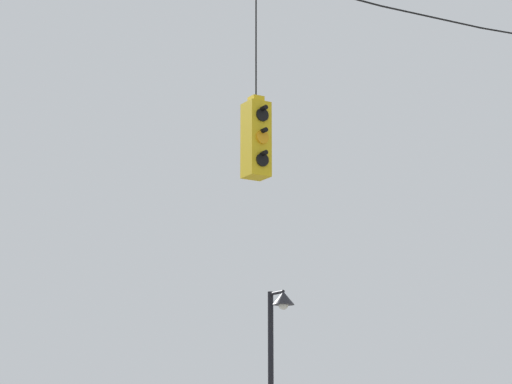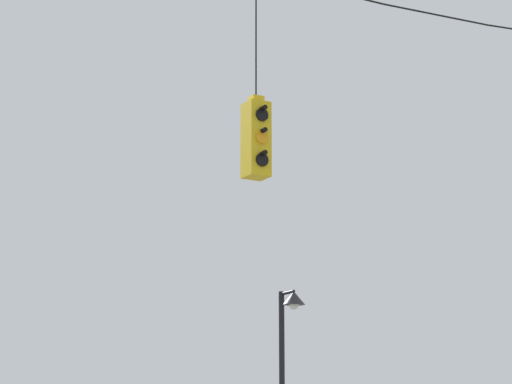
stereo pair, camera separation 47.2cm
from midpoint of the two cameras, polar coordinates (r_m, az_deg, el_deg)
The scene contains 2 objects.
traffic_light_near_left_pole at distance 14.74m, azimuth -0.90°, elevation 3.11°, with size 0.34×0.46×3.25m.
street_lamp at distance 20.94m, azimuth 0.56°, elevation -9.04°, with size 0.46×0.80×4.71m.
Camera 1 is at (-8.55, -11.72, 1.96)m, focal length 70.00 mm.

